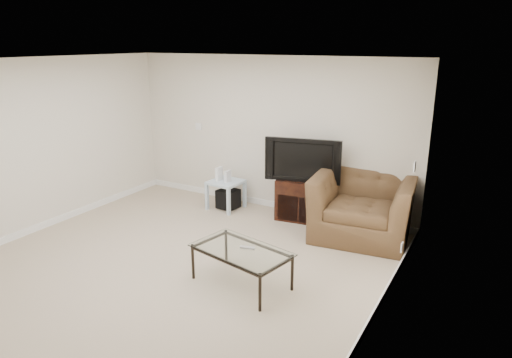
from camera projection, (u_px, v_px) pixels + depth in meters
The scene contains 18 objects.
floor at pixel (175, 266), 5.73m from camera, with size 5.00×5.00×0.00m, color tan.
ceiling at pixel (163, 61), 5.00m from camera, with size 5.00×5.00×0.00m, color white.
wall_back at pixel (268, 134), 7.45m from camera, with size 5.00×0.02×2.50m, color silver.
wall_left at pixel (33, 147), 6.54m from camera, with size 0.02×5.00×2.50m, color silver.
wall_right at pixel (381, 207), 4.19m from camera, with size 0.02×5.00×2.50m, color silver.
plate_back at pixel (199, 126), 8.10m from camera, with size 0.12×0.02×0.12m, color white.
plate_right_switch at pixel (415, 167), 5.53m from camera, with size 0.02×0.09×0.13m, color white.
plate_right_outlet at pixel (402, 247), 5.56m from camera, with size 0.02×0.08×0.12m, color white.
tv_stand at pixel (303, 199), 7.18m from camera, with size 0.78×0.54×0.65m, color black, non-canonical shape.
dvd_player at pixel (303, 186), 7.08m from camera, with size 0.39×0.27×0.05m, color black.
television at pixel (304, 159), 6.96m from camera, with size 1.08×0.22×0.67m, color black.
side_table at pixel (226, 195), 7.63m from camera, with size 0.50×0.50×0.48m, color silver, non-canonical shape.
subwoofer at pixel (228, 199), 7.65m from camera, with size 0.31×0.31×0.31m, color black.
game_console at pixel (219, 174), 7.58m from camera, with size 0.05×0.16×0.22m, color white.
game_case at pixel (228, 176), 7.48m from camera, with size 0.05×0.14×0.19m, color silver.
recliner at pixel (363, 197), 6.44m from camera, with size 1.38×0.90×1.21m, color brown.
coffee_table at pixel (241, 267), 5.24m from camera, with size 1.12×0.63×0.44m, color black, non-canonical shape.
remote at pixel (247, 248), 5.20m from camera, with size 0.18×0.05×0.02m, color #B2B2B7.
Camera 1 is at (3.43, -3.99, 2.72)m, focal length 32.00 mm.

